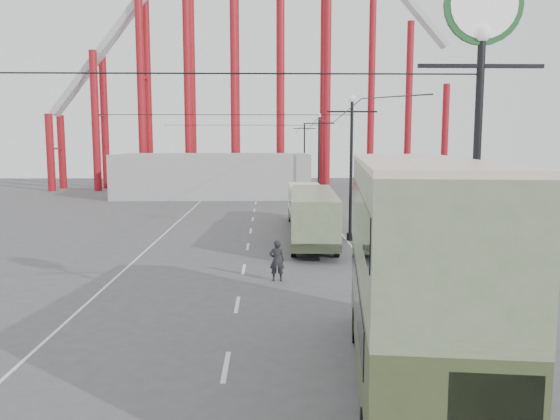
{
  "coord_description": "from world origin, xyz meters",
  "views": [
    {
      "loc": [
        0.19,
        -16.97,
        6.4
      ],
      "look_at": [
        0.84,
        10.17,
        3.0
      ],
      "focal_mm": 35.0,
      "sensor_mm": 36.0,
      "label": 1
    }
  ],
  "objects_px": {
    "single_decker_green": "(313,215)",
    "single_decker_cream": "(306,204)",
    "lamp_post_near": "(480,84)",
    "pedestrian": "(277,261)",
    "double_decker_bus": "(413,262)"
  },
  "relations": [
    {
      "from": "lamp_post_near",
      "to": "pedestrian",
      "type": "distance_m",
      "value": 13.67
    },
    {
      "from": "single_decker_cream",
      "to": "pedestrian",
      "type": "height_order",
      "value": "single_decker_cream"
    },
    {
      "from": "lamp_post_near",
      "to": "single_decker_green",
      "type": "distance_m",
      "value": 20.84
    },
    {
      "from": "lamp_post_near",
      "to": "single_decker_green",
      "type": "xyz_separation_m",
      "value": [
        -2.52,
        19.8,
        -6.0
      ]
    },
    {
      "from": "lamp_post_near",
      "to": "single_decker_cream",
      "type": "height_order",
      "value": "lamp_post_near"
    },
    {
      "from": "double_decker_bus",
      "to": "single_decker_green",
      "type": "distance_m",
      "value": 20.29
    },
    {
      "from": "lamp_post_near",
      "to": "single_decker_green",
      "type": "height_order",
      "value": "lamp_post_near"
    },
    {
      "from": "double_decker_bus",
      "to": "single_decker_cream",
      "type": "xyz_separation_m",
      "value": [
        -0.75,
        27.22,
        -1.64
      ]
    },
    {
      "from": "lamp_post_near",
      "to": "pedestrian",
      "type": "height_order",
      "value": "lamp_post_near"
    },
    {
      "from": "lamp_post_near",
      "to": "single_decker_cream",
      "type": "bearing_deg",
      "value": 95.19
    },
    {
      "from": "single_decker_green",
      "to": "pedestrian",
      "type": "xyz_separation_m",
      "value": [
        -2.44,
        -9.1,
        -0.9
      ]
    },
    {
      "from": "lamp_post_near",
      "to": "single_decker_green",
      "type": "relative_size",
      "value": 0.92
    },
    {
      "from": "double_decker_bus",
      "to": "pedestrian",
      "type": "bearing_deg",
      "value": 113.94
    },
    {
      "from": "single_decker_green",
      "to": "single_decker_cream",
      "type": "bearing_deg",
      "value": 92.35
    },
    {
      "from": "single_decker_cream",
      "to": "pedestrian",
      "type": "relative_size",
      "value": 5.1
    }
  ]
}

